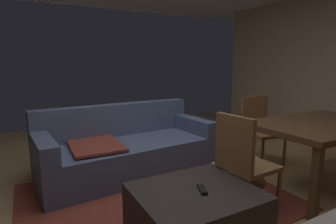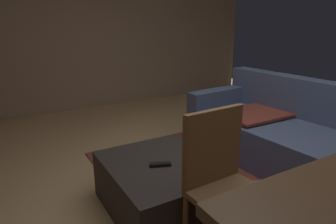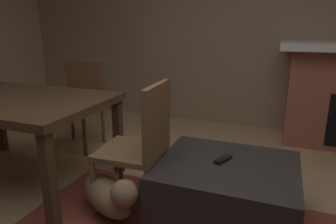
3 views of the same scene
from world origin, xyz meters
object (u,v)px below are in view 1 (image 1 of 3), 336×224
ottoman_coffee_table (195,213)px  potted_plant (248,119)px  dining_table (321,129)px  couch (126,149)px  dining_chair_west (242,158)px  tv_remote (202,189)px  dining_chair_north (259,125)px  small_dog (236,180)px

ottoman_coffee_table → potted_plant: bearing=38.7°
dining_table → ottoman_coffee_table: bearing=-176.3°
couch → dining_chair_west: bearing=-67.2°
ottoman_coffee_table → potted_plant: potted_plant is taller
tv_remote → dining_table: size_ratio=0.10×
ottoman_coffee_table → dining_chair_north: dining_chair_north is taller
dining_table → small_dog: 1.14m
couch → ottoman_coffee_table: (0.02, -1.53, -0.10)m
tv_remote → small_dog: bearing=49.3°
small_dog → dining_table: bearing=-12.1°
dining_chair_north → potted_plant: dining_chair_north is taller
couch → small_dog: couch is taller
dining_chair_north → dining_table: bearing=-90.6°
potted_plant → ottoman_coffee_table: bearing=-141.3°
dining_chair_west → potted_plant: size_ratio=1.87×
couch → ottoman_coffee_table: couch is taller
dining_chair_west → dining_table: bearing=0.2°
tv_remote → potted_plant: (2.78, 2.29, -0.12)m
potted_plant → dining_chair_west: bearing=-136.2°
dining_chair_west → couch: bearing=112.8°
dining_chair_north → ottoman_coffee_table: bearing=-150.4°
dining_table → small_dog: size_ratio=2.62×
tv_remote → dining_table: 1.74m
ottoman_coffee_table → tv_remote: 0.22m
potted_plant → small_dog: potted_plant is taller
potted_plant → dining_chair_north: bearing=-130.0°
dining_chair_west → small_dog: size_ratio=1.56×
dining_chair_west → dining_chair_north: size_ratio=1.00×
ottoman_coffee_table → small_dog: 0.80m
couch → tv_remote: (0.06, -1.57, 0.11)m
dining_chair_north → potted_plant: (1.06, 1.26, -0.24)m
ottoman_coffee_table → tv_remote: bearing=-42.0°
ottoman_coffee_table → dining_table: size_ratio=0.60×
potted_plant → dining_table: bearing=-116.4°
dining_table → dining_chair_west: size_ratio=1.67×
tv_remote → dining_chair_north: dining_chair_north is taller
couch → dining_table: size_ratio=1.42×
ottoman_coffee_table → small_dog: size_ratio=1.57×
couch → tv_remote: couch is taller
dining_chair_north → small_dog: 1.27m
ottoman_coffee_table → dining_chair_west: dining_chair_west is taller
dining_table → dining_chair_north: size_ratio=1.67×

